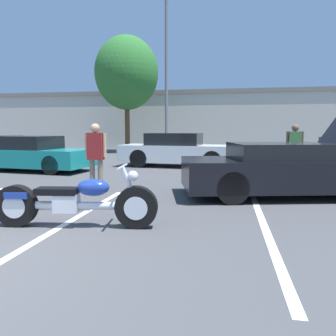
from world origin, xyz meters
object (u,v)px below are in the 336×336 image
object	(u,v)px
light_pole	(168,70)
motorcycle	(75,202)
tree_background	(127,73)
parked_car_mid_left_row	(33,154)
show_car_hood_open	(288,169)
spectator_near_motorcycle	(295,146)
spectator_by_show_car	(96,152)
parked_car_mid_right_row	(178,151)

from	to	relation	value
light_pole	motorcycle	bearing A→B (deg)	-85.55
tree_background	parked_car_mid_left_row	xyz separation A→B (m)	(-0.41, -10.14, -4.50)
light_pole	motorcycle	world-z (taller)	light_pole
tree_background	show_car_hood_open	bearing A→B (deg)	-59.42
spectator_near_motorcycle	spectator_by_show_car	distance (m)	6.14
parked_car_mid_right_row	spectator_by_show_car	xyz separation A→B (m)	(-1.06, -5.83, 0.32)
show_car_hood_open	spectator_near_motorcycle	xyz separation A→B (m)	(0.70, 3.05, 0.37)
motorcycle	parked_car_mid_right_row	bearing A→B (deg)	80.52
tree_background	spectator_near_motorcycle	xyz separation A→B (m)	(8.53, -10.20, -4.12)
light_pole	spectator_near_motorcycle	size ratio (longest dim) A/B	5.34
tree_background	spectator_by_show_car	bearing A→B (deg)	-75.77
parked_car_mid_left_row	spectator_near_motorcycle	bearing A→B (deg)	5.90
spectator_near_motorcycle	tree_background	bearing A→B (deg)	129.91
motorcycle	spectator_near_motorcycle	world-z (taller)	spectator_near_motorcycle
light_pole	spectator_near_motorcycle	distance (m)	10.20
light_pole	spectator_by_show_car	bearing A→B (deg)	-88.29
tree_background	motorcycle	size ratio (longest dim) A/B	2.98
show_car_hood_open	spectator_by_show_car	world-z (taller)	show_car_hood_open
show_car_hood_open	spectator_by_show_car	xyz separation A→B (m)	(-4.36, -0.43, 0.36)
light_pole	show_car_hood_open	xyz separation A→B (m)	(4.70, -10.82, -4.18)
show_car_hood_open	spectator_by_show_car	distance (m)	4.40
tree_background	parked_car_mid_right_row	size ratio (longest dim) A/B	1.57
motorcycle	spectator_near_motorcycle	bearing A→B (deg)	47.41
spectator_near_motorcycle	parked_car_mid_left_row	bearing A→B (deg)	179.59
tree_background	spectator_by_show_car	xyz separation A→B (m)	(3.47, -13.69, -4.14)
parked_car_mid_right_row	parked_car_mid_left_row	world-z (taller)	parked_car_mid_right_row
motorcycle	parked_car_mid_right_row	xyz separation A→B (m)	(0.32, 8.45, 0.25)
parked_car_mid_left_row	motorcycle	bearing A→B (deg)	-46.86
parked_car_mid_right_row	spectator_near_motorcycle	size ratio (longest dim) A/B	2.90
light_pole	show_car_hood_open	world-z (taller)	light_pole
spectator_by_show_car	show_car_hood_open	bearing A→B (deg)	5.65
light_pole	parked_car_mid_left_row	size ratio (longest dim) A/B	2.04
light_pole	tree_background	size ratio (longest dim) A/B	1.18
show_car_hood_open	spectator_near_motorcycle	world-z (taller)	show_car_hood_open
show_car_hood_open	spectator_near_motorcycle	distance (m)	3.15
spectator_near_motorcycle	motorcycle	bearing A→B (deg)	-125.27
light_pole	spectator_by_show_car	size ratio (longest dim) A/B	5.41
show_car_hood_open	motorcycle	bearing A→B (deg)	-152.67
tree_background	motorcycle	bearing A→B (deg)	-75.51
tree_background	parked_car_mid_left_row	world-z (taller)	tree_background
motorcycle	parked_car_mid_right_row	size ratio (longest dim) A/B	0.53
tree_background	motorcycle	xyz separation A→B (m)	(4.22, -16.31, -4.71)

